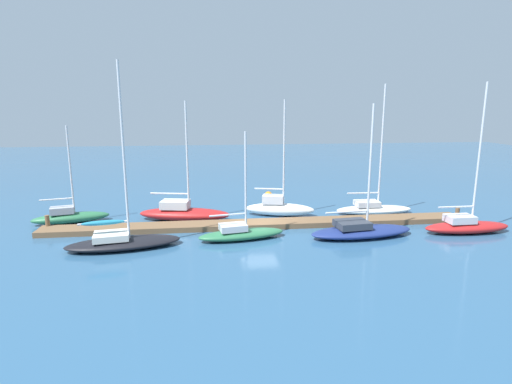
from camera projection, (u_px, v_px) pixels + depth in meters
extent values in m
plane|color=#2D567A|center=(260.00, 227.00, 27.98)|extent=(120.00, 120.00, 0.00)
cube|color=brown|center=(260.00, 224.00, 27.94)|extent=(28.78, 1.70, 0.36)
cylinder|color=brown|center=(48.00, 223.00, 26.89)|extent=(0.28, 0.28, 1.07)
cylinder|color=brown|center=(457.00, 215.00, 28.85)|extent=(0.28, 0.28, 1.07)
ellipsoid|color=#2D7047|center=(71.00, 218.00, 28.81)|extent=(5.28, 2.54, 0.73)
cube|color=#9EA3AD|center=(62.00, 210.00, 28.50)|extent=(1.72, 1.28, 0.47)
cylinder|color=silver|center=(70.00, 170.00, 28.19)|extent=(0.13, 0.13, 6.07)
cylinder|color=silver|center=(56.00, 199.00, 28.23)|extent=(2.11, 0.63, 0.10)
ellipsoid|color=black|center=(124.00, 243.00, 23.72)|extent=(6.74, 3.17, 0.59)
cube|color=silver|center=(111.00, 236.00, 23.45)|extent=(2.16, 1.81, 0.38)
cylinder|color=silver|center=(124.00, 153.00, 22.72)|extent=(0.14, 0.14, 9.94)
cylinder|color=silver|center=(103.00, 223.00, 23.17)|extent=(2.70, 0.54, 0.11)
ellipsoid|color=teal|center=(103.00, 223.00, 23.17)|extent=(2.47, 0.74, 0.28)
ellipsoid|color=#B21E1E|center=(185.00, 214.00, 29.51)|extent=(6.85, 3.18, 0.87)
cube|color=silver|center=(175.00, 204.00, 29.41)|extent=(2.21, 1.70, 0.56)
cylinder|color=silver|center=(187.00, 156.00, 28.61)|extent=(0.14, 0.14, 7.58)
cylinder|color=silver|center=(169.00, 193.00, 29.28)|extent=(2.74, 0.66, 0.11)
ellipsoid|color=#2D7047|center=(242.00, 234.00, 25.29)|extent=(5.60, 2.48, 0.61)
cube|color=silver|center=(233.00, 227.00, 25.03)|extent=(1.79, 1.37, 0.39)
cylinder|color=silver|center=(246.00, 182.00, 24.68)|extent=(0.13, 0.13, 6.02)
cylinder|color=silver|center=(228.00, 215.00, 24.77)|extent=(2.26, 0.49, 0.11)
ellipsoid|color=white|center=(280.00, 209.00, 30.72)|extent=(5.38, 2.67, 0.94)
cube|color=silver|center=(273.00, 199.00, 30.62)|extent=(1.76, 1.36, 0.61)
cylinder|color=silver|center=(284.00, 153.00, 29.80)|extent=(0.13, 0.13, 7.61)
cylinder|color=silver|center=(269.00, 189.00, 30.50)|extent=(2.14, 0.64, 0.10)
ellipsoid|color=navy|center=(362.00, 232.00, 25.78)|extent=(6.91, 2.96, 0.65)
cube|color=#333842|center=(352.00, 224.00, 25.52)|extent=(2.17, 1.78, 0.42)
cylinder|color=silver|center=(370.00, 167.00, 25.00)|extent=(0.14, 0.14, 7.61)
cylinder|color=silver|center=(347.00, 212.00, 25.26)|extent=(2.81, 0.42, 0.11)
ellipsoid|color=white|center=(374.00, 210.00, 31.29)|extent=(5.90, 1.83, 0.61)
cube|color=silver|center=(367.00, 203.00, 31.12)|extent=(1.78, 1.27, 0.40)
cylinder|color=silver|center=(382.00, 147.00, 30.32)|extent=(0.14, 0.14, 9.04)
cylinder|color=silver|center=(363.00, 193.00, 30.91)|extent=(2.47, 0.13, 0.11)
ellipsoid|color=#B21E1E|center=(467.00, 227.00, 26.60)|extent=(5.78, 1.77, 0.71)
cube|color=silver|center=(460.00, 219.00, 26.40)|extent=(1.74, 1.21, 0.46)
cylinder|color=silver|center=(479.00, 154.00, 25.65)|extent=(0.13, 0.13, 8.83)
cylinder|color=silver|center=(456.00, 207.00, 26.19)|extent=(2.42, 0.14, 0.11)
sphere|color=orange|center=(268.00, 195.00, 35.99)|extent=(0.71, 0.71, 0.71)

